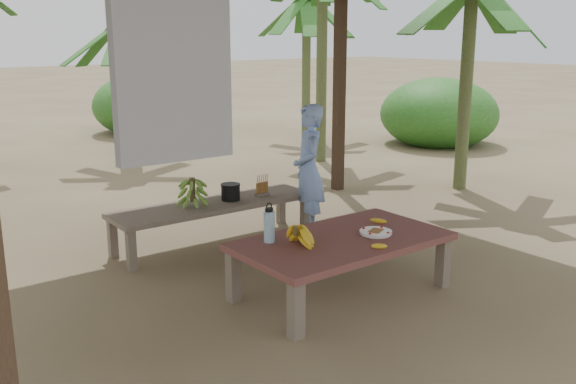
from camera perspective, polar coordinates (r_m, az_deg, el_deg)
ground at (r=5.83m, az=-1.26°, el=-7.98°), size 80.00×80.00×0.00m
work_table at (r=5.45m, az=4.81°, el=-4.74°), size 1.80×1.00×0.50m
bench at (r=6.77m, az=-6.58°, el=-1.40°), size 2.21×0.63×0.45m
ripe_banana_bunch at (r=5.18m, az=0.69°, el=-3.90°), size 0.29×0.25×0.18m
plate at (r=5.55m, az=7.81°, el=-3.58°), size 0.28×0.28×0.04m
loose_banana_front at (r=5.19m, az=8.11°, el=-4.79°), size 0.15×0.09×0.04m
loose_banana_side at (r=5.87m, az=8.06°, el=-2.55°), size 0.15×0.13×0.04m
water_flask at (r=5.27m, az=-1.68°, el=-3.00°), size 0.09×0.09×0.33m
green_banana_stalk at (r=6.60m, az=-8.49°, el=0.05°), size 0.28×0.28×0.32m
cooking_pot at (r=6.82m, az=-5.13°, el=-0.02°), size 0.20×0.20×0.17m
skewer_rack at (r=6.98m, az=-2.32°, el=0.64°), size 0.18×0.08×0.24m
woman at (r=6.98m, az=1.85°, el=1.92°), size 0.55×0.63×1.44m
banana_plant_n at (r=11.31m, az=-13.94°, el=13.60°), size 1.80×1.80×2.66m
banana_plant_far at (r=13.57m, az=1.67°, el=15.85°), size 1.80×1.80×3.11m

